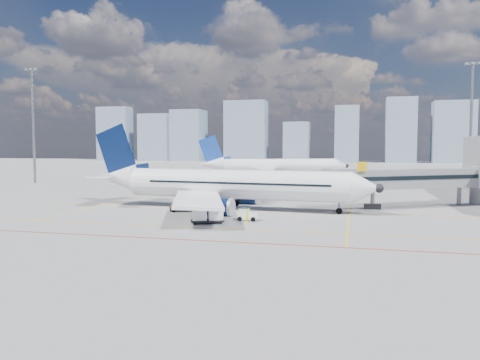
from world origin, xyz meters
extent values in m
plane|color=gray|center=(0.00, 0.00, 0.00)|extent=(420.00, 420.00, 0.00)
cube|color=#E6B10C|center=(0.00, 8.00, 0.01)|extent=(60.00, 0.18, 0.01)
cube|color=#E6B10C|center=(0.00, -6.00, 0.01)|extent=(80.00, 0.15, 0.01)
cube|color=#E6B10C|center=(14.00, 2.00, 0.01)|extent=(0.15, 28.00, 0.01)
cube|color=#E6B10C|center=(-20.00, 8.00, 0.01)|extent=(0.15, 30.00, 0.01)
cube|color=maroon|center=(0.00, -12.00, 0.01)|extent=(90.00, 0.25, 0.01)
cube|color=gray|center=(22.25, 16.15, 3.90)|extent=(20.84, 13.93, 2.60)
cube|color=black|center=(22.25, 16.15, 4.10)|extent=(20.52, 13.82, 0.55)
cube|color=gray|center=(12.70, 10.50, 3.90)|extent=(4.49, 4.56, 3.00)
cube|color=black|center=(17.00, 12.80, 0.35)|extent=(2.20, 1.00, 0.70)
cylinder|color=slate|center=(17.00, 12.80, 1.70)|extent=(0.56, 0.56, 2.70)
cylinder|color=slate|center=(29.00, 20.00, 1.95)|extent=(0.60, 0.60, 3.90)
cylinder|color=gray|center=(32.00, 22.00, 3.90)|extent=(4.00, 4.00, 3.00)
cylinder|color=gray|center=(32.00, 22.00, 1.95)|extent=(2.40, 2.40, 3.90)
cube|color=#E6B10C|center=(15.50, 10.30, 5.70)|extent=(1.26, 0.82, 1.20)
cylinder|color=slate|center=(-55.00, 40.00, 12.50)|extent=(0.56, 0.56, 25.00)
cube|color=slate|center=(-55.00, 40.00, 25.20)|extent=(3.20, 0.40, 0.50)
cube|color=#BBBDC3|center=(-56.20, 39.75, 25.20)|extent=(0.60, 0.15, 0.35)
cube|color=#BBBDC3|center=(-55.00, 39.75, 25.20)|extent=(0.60, 0.15, 0.35)
cube|color=#BBBDC3|center=(-53.80, 39.75, 25.20)|extent=(0.60, 0.15, 0.35)
cylinder|color=slate|center=(38.00, 55.00, 12.50)|extent=(0.56, 0.56, 25.00)
cube|color=slate|center=(38.00, 55.00, 25.20)|extent=(3.20, 0.40, 0.50)
cube|color=#BBBDC3|center=(36.80, 54.75, 25.20)|extent=(0.60, 0.15, 0.35)
cube|color=#BBBDC3|center=(38.00, 54.75, 25.20)|extent=(0.60, 0.15, 0.35)
cube|color=#BBBDC3|center=(39.20, 54.75, 25.20)|extent=(0.60, 0.15, 0.35)
cube|color=gray|center=(-116.70, 190.00, 14.90)|extent=(18.19, 9.45, 29.81)
cube|color=gray|center=(-90.54, 190.00, 12.79)|extent=(19.02, 12.28, 25.57)
cube|color=gray|center=(-72.47, 190.00, 13.69)|extent=(16.40, 15.45, 27.37)
cube|color=gray|center=(-40.68, 190.00, 15.82)|extent=(21.62, 11.41, 31.65)
cube|color=gray|center=(-13.99, 190.00, 10.14)|extent=(12.76, 10.98, 20.28)
cube|color=gray|center=(11.15, 190.00, 14.01)|extent=(11.66, 13.47, 28.01)
cube|color=gray|center=(36.79, 190.00, 15.87)|extent=(14.19, 8.35, 31.74)
cube|color=gray|center=(60.48, 190.00, 14.71)|extent=(18.59, 11.23, 29.42)
cylinder|color=white|center=(-0.48, 8.39, 3.30)|extent=(29.97, 6.51, 3.87)
cone|color=white|center=(16.11, 6.90, 3.30)|extent=(3.90, 4.17, 3.87)
sphere|color=black|center=(17.49, 6.78, 3.30)|extent=(1.18, 1.18, 1.09)
cone|color=white|center=(-18.45, 10.01, 3.85)|extent=(6.67, 4.42, 3.87)
cube|color=black|center=(14.83, 7.02, 3.85)|extent=(1.61, 1.61, 0.45)
cube|color=white|center=(-1.16, 17.41, 2.24)|extent=(12.48, 16.80, 0.57)
cube|color=white|center=(-2.76, -0.36, 2.24)|extent=(10.18, 17.15, 0.57)
cylinder|color=#08163D|center=(-0.46, 14.16, 1.00)|extent=(3.76, 2.59, 2.28)
cylinder|color=#08163D|center=(-1.48, 2.71, 1.00)|extent=(3.76, 2.59, 2.28)
cylinder|color=#BBBDC3|center=(1.42, 14.00, 1.00)|extent=(0.55, 2.36, 2.34)
cylinder|color=#BBBDC3|center=(0.39, 2.54, 1.00)|extent=(0.55, 2.36, 2.34)
cube|color=#08163D|center=(-18.45, 10.01, 7.27)|extent=(6.80, 0.92, 8.45)
cube|color=#08163D|center=(-16.08, 9.79, 4.89)|extent=(5.60, 0.80, 2.13)
cube|color=white|center=(-18.56, 13.20, 4.19)|extent=(5.18, 6.30, 0.22)
cube|color=white|center=(-19.13, 6.88, 4.19)|extent=(4.46, 6.18, 0.22)
cylinder|color=slate|center=(12.85, 7.20, 0.90)|extent=(0.30, 0.30, 1.80)
cylinder|color=black|center=(12.85, 7.20, 0.38)|extent=(0.78, 0.35, 0.76)
cylinder|color=slate|center=(-1.23, 11.05, 0.80)|extent=(0.35, 0.35, 1.60)
cylinder|color=black|center=(-1.23, 11.05, 0.50)|extent=(1.05, 0.74, 1.00)
cylinder|color=slate|center=(-1.69, 5.91, 0.80)|extent=(0.35, 0.35, 1.60)
cylinder|color=black|center=(-1.69, 5.91, 0.50)|extent=(1.05, 0.74, 1.00)
cube|color=black|center=(0.19, 10.25, 3.60)|extent=(24.30, 2.28, 0.26)
cube|color=black|center=(-0.15, 6.44, 3.60)|extent=(24.30, 2.28, 0.26)
cylinder|color=white|center=(-3.16, 63.68, 3.30)|extent=(27.63, 12.19, 3.63)
cone|color=white|center=(11.68, 68.58, 3.30)|extent=(4.32, 4.49, 3.63)
sphere|color=black|center=(12.91, 68.99, 3.30)|extent=(1.29, 1.29, 1.02)
cone|color=white|center=(-19.23, 58.38, 3.81)|extent=(6.79, 5.31, 3.63)
cube|color=black|center=(10.53, 68.20, 3.81)|extent=(1.76, 1.76, 0.42)
cube|color=white|center=(-7.10, 71.19, 2.30)|extent=(6.35, 15.75, 0.54)
cube|color=white|center=(-1.86, 55.30, 2.30)|extent=(13.90, 14.61, 0.54)
cylinder|color=#08163D|center=(-5.29, 68.66, 1.14)|extent=(3.85, 3.08, 2.14)
cylinder|color=#08163D|center=(-1.91, 58.42, 1.14)|extent=(3.85, 3.08, 2.14)
cylinder|color=#BBBDC3|center=(-3.61, 69.21, 1.14)|extent=(1.00, 2.19, 2.19)
cylinder|color=#BBBDC3|center=(-0.23, 58.97, 1.14)|extent=(1.00, 2.19, 2.19)
cube|color=navy|center=(-19.23, 58.38, 7.02)|extent=(6.14, 2.28, 7.93)
cube|color=navy|center=(-17.11, 59.08, 4.79)|extent=(5.07, 1.91, 2.00)
cube|color=white|center=(-20.51, 61.09, 4.14)|extent=(3.12, 5.38, 0.20)
cube|color=white|center=(-18.65, 55.44, 4.14)|extent=(5.49, 5.78, 0.20)
cylinder|color=black|center=(-4.80, 65.69, 0.50)|extent=(1.15, 0.93, 1.00)
cylinder|color=black|center=(-3.28, 61.10, 0.50)|extent=(1.15, 0.93, 1.00)
cylinder|color=black|center=(8.76, 67.62, 0.38)|extent=(0.81, 0.50, 0.76)
cube|color=white|center=(3.07, -0.43, 0.52)|extent=(2.10, 1.16, 0.76)
cube|color=white|center=(2.69, -0.42, 1.09)|extent=(0.96, 1.10, 0.57)
cube|color=black|center=(2.69, -0.42, 1.28)|extent=(0.87, 1.05, 0.33)
cylinder|color=black|center=(2.31, -0.94, 0.27)|extent=(0.53, 0.21, 0.53)
cylinder|color=black|center=(2.32, 0.10, 0.27)|extent=(0.53, 0.21, 0.53)
cylinder|color=black|center=(3.83, -0.96, 0.27)|extent=(0.53, 0.21, 0.53)
cylinder|color=black|center=(3.84, 0.09, 0.27)|extent=(0.53, 0.21, 0.53)
cube|color=black|center=(-0.73, -3.24, 0.31)|extent=(3.88, 2.82, 0.18)
cube|color=white|center=(-1.55, -3.58, 1.18)|extent=(1.98, 1.95, 1.52)
cube|color=white|center=(0.09, -2.89, 1.18)|extent=(1.98, 1.95, 1.52)
cylinder|color=black|center=(-1.73, -4.40, 0.16)|extent=(0.34, 0.25, 0.31)
cylinder|color=black|center=(-2.27, -3.13, 0.16)|extent=(0.34, 0.25, 0.31)
cylinder|color=black|center=(0.81, -3.34, 0.16)|extent=(0.34, 0.25, 0.31)
cylinder|color=black|center=(0.27, -2.07, 0.16)|extent=(0.34, 0.25, 0.31)
cube|color=black|center=(-6.34, 4.99, 0.41)|extent=(4.02, 2.79, 0.63)
cube|color=black|center=(-5.68, 5.28, 1.36)|extent=(5.32, 3.04, 1.67)
cube|color=#E6B10C|center=(-5.88, 5.74, 1.36)|extent=(5.00, 2.29, 1.74)
cube|color=#E6B10C|center=(-5.47, 4.83, 1.36)|extent=(5.00, 2.29, 1.74)
cylinder|color=black|center=(-7.40, 3.82, 0.27)|extent=(0.58, 0.42, 0.54)
cylinder|color=black|center=(-7.91, 4.98, 0.27)|extent=(0.58, 0.42, 0.54)
cylinder|color=black|center=(-4.76, 5.00, 0.27)|extent=(0.58, 0.42, 0.54)
cylinder|color=black|center=(-5.27, 6.16, 0.27)|extent=(0.58, 0.42, 0.54)
imported|color=#F4FF1A|center=(3.52, -2.62, 0.82)|extent=(0.54, 0.68, 1.64)
camera|label=1|loc=(14.42, -50.84, 8.39)|focal=35.00mm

